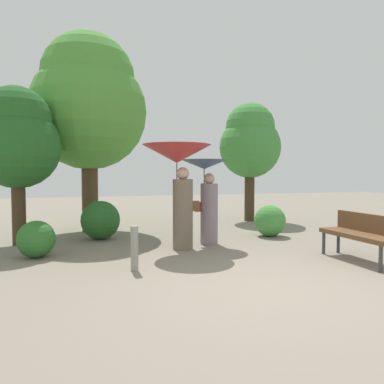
{
  "coord_description": "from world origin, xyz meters",
  "views": [
    {
      "loc": [
        -2.28,
        -4.36,
        1.55
      ],
      "look_at": [
        0.0,
        3.12,
        1.14
      ],
      "focal_mm": 33.64,
      "sensor_mm": 36.0,
      "label": 1
    }
  ],
  "objects_px": {
    "tree_near_left": "(89,102)",
    "tree_mid_left": "(17,139)",
    "park_bench": "(361,232)",
    "person_left": "(178,170)",
    "path_marker_post": "(134,249)",
    "person_right": "(207,188)",
    "tree_near_right": "(250,141)"
  },
  "relations": [
    {
      "from": "person_left",
      "to": "tree_near_left",
      "type": "xyz_separation_m",
      "value": [
        -1.66,
        2.9,
        1.79
      ]
    },
    {
      "from": "park_bench",
      "to": "path_marker_post",
      "type": "xyz_separation_m",
      "value": [
        -3.9,
        0.53,
        -0.15
      ]
    },
    {
      "from": "park_bench",
      "to": "path_marker_post",
      "type": "height_order",
      "value": "park_bench"
    },
    {
      "from": "tree_near_left",
      "to": "tree_mid_left",
      "type": "distance_m",
      "value": 2.36
    },
    {
      "from": "tree_near_left",
      "to": "tree_mid_left",
      "type": "bearing_deg",
      "value": -136.55
    },
    {
      "from": "tree_mid_left",
      "to": "path_marker_post",
      "type": "xyz_separation_m",
      "value": [
        2.09,
        -2.82,
        -1.93
      ]
    },
    {
      "from": "park_bench",
      "to": "tree_mid_left",
      "type": "relative_size",
      "value": 0.44
    },
    {
      "from": "person_left",
      "to": "tree_mid_left",
      "type": "height_order",
      "value": "tree_mid_left"
    },
    {
      "from": "park_bench",
      "to": "person_right",
      "type": "bearing_deg",
      "value": -138.25
    },
    {
      "from": "person_left",
      "to": "person_right",
      "type": "distance_m",
      "value": 0.89
    },
    {
      "from": "tree_mid_left",
      "to": "park_bench",
      "type": "bearing_deg",
      "value": -29.21
    },
    {
      "from": "person_right",
      "to": "tree_mid_left",
      "type": "bearing_deg",
      "value": 77.53
    },
    {
      "from": "tree_near_left",
      "to": "tree_near_right",
      "type": "bearing_deg",
      "value": 7.79
    },
    {
      "from": "tree_near_left",
      "to": "path_marker_post",
      "type": "xyz_separation_m",
      "value": [
        0.58,
        -4.25,
        -3.06
      ]
    },
    {
      "from": "park_bench",
      "to": "tree_near_right",
      "type": "relative_size",
      "value": 0.4
    },
    {
      "from": "path_marker_post",
      "to": "tree_near_left",
      "type": "bearing_deg",
      "value": 97.82
    },
    {
      "from": "park_bench",
      "to": "tree_mid_left",
      "type": "distance_m",
      "value": 7.09
    },
    {
      "from": "person_right",
      "to": "park_bench",
      "type": "xyz_separation_m",
      "value": [
        2.1,
        -2.24,
        -0.72
      ]
    },
    {
      "from": "person_right",
      "to": "tree_near_left",
      "type": "bearing_deg",
      "value": 46.67
    },
    {
      "from": "person_left",
      "to": "path_marker_post",
      "type": "distance_m",
      "value": 2.14
    },
    {
      "from": "path_marker_post",
      "to": "person_right",
      "type": "bearing_deg",
      "value": 43.43
    },
    {
      "from": "person_left",
      "to": "park_bench",
      "type": "height_order",
      "value": "person_left"
    },
    {
      "from": "person_left",
      "to": "tree_near_right",
      "type": "distance_m",
      "value": 4.98
    },
    {
      "from": "tree_mid_left",
      "to": "person_right",
      "type": "bearing_deg",
      "value": -15.98
    },
    {
      "from": "person_left",
      "to": "tree_near_right",
      "type": "relative_size",
      "value": 0.56
    },
    {
      "from": "park_bench",
      "to": "tree_mid_left",
      "type": "xyz_separation_m",
      "value": [
        -5.99,
        3.35,
        1.78
      ]
    },
    {
      "from": "park_bench",
      "to": "tree_near_right",
      "type": "bearing_deg",
      "value": 173.26
    },
    {
      "from": "person_right",
      "to": "path_marker_post",
      "type": "distance_m",
      "value": 2.63
    },
    {
      "from": "tree_near_left",
      "to": "tree_mid_left",
      "type": "relative_size",
      "value": 1.53
    },
    {
      "from": "person_left",
      "to": "path_marker_post",
      "type": "bearing_deg",
      "value": 144.9
    },
    {
      "from": "tree_near_left",
      "to": "path_marker_post",
      "type": "distance_m",
      "value": 5.27
    },
    {
      "from": "person_left",
      "to": "tree_mid_left",
      "type": "xyz_separation_m",
      "value": [
        -3.17,
        1.47,
        0.66
      ]
    }
  ]
}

